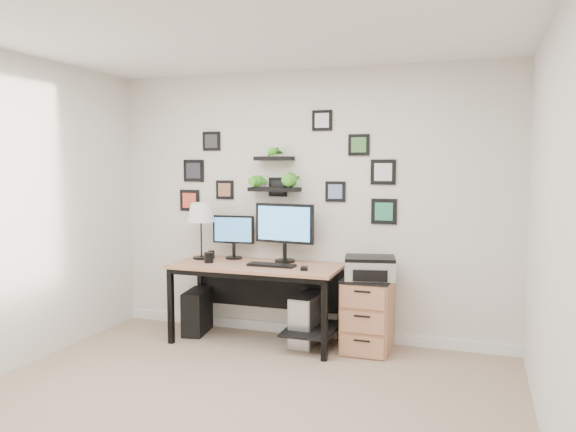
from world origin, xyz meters
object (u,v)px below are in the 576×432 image
at_px(pc_tower_grey, 307,320).
at_px(printer, 370,268).
at_px(table_lamp, 201,214).
at_px(pc_tower_black, 197,312).
at_px(monitor_left, 233,234).
at_px(monitor_right, 284,228).
at_px(desk, 261,277).
at_px(mug, 209,258).
at_px(file_cabinet, 368,314).

height_order(pc_tower_grey, printer, printer).
distance_m(table_lamp, pc_tower_black, 0.99).
xyz_separation_m(monitor_left, pc_tower_black, (-0.34, -0.14, -0.79)).
distance_m(monitor_left, monitor_right, 0.55).
relative_size(monitor_left, pc_tower_black, 1.00).
height_order(monitor_right, pc_tower_grey, monitor_right).
bearing_deg(printer, pc_tower_grey, 177.67).
bearing_deg(desk, pc_tower_grey, 5.92).
xyz_separation_m(desk, pc_tower_black, (-0.71, 0.04, -0.41)).
relative_size(desk, monitor_right, 2.62).
bearing_deg(pc_tower_black, table_lamp, 43.36).
bearing_deg(mug, printer, 4.38).
height_order(desk, printer, printer).
distance_m(desk, monitor_right, 0.52).
bearing_deg(pc_tower_black, desk, -12.59).
relative_size(pc_tower_black, pc_tower_grey, 0.89).
distance_m(pc_tower_black, printer, 1.83).
height_order(table_lamp, printer, table_lamp).
distance_m(pc_tower_grey, printer, 0.80).
xyz_separation_m(mug, printer, (1.54, 0.12, -0.03)).
xyz_separation_m(table_lamp, pc_tower_black, (-0.03, -0.04, -0.99)).
height_order(monitor_right, printer, monitor_right).
distance_m(pc_tower_black, pc_tower_grey, 1.15).
bearing_deg(pc_tower_grey, file_cabinet, 1.24).
relative_size(desk, table_lamp, 2.84).
bearing_deg(file_cabinet, pc_tower_grey, -178.76).
xyz_separation_m(desk, mug, (-0.50, -0.10, 0.17)).
distance_m(monitor_right, printer, 0.93).
height_order(monitor_left, printer, monitor_left).
bearing_deg(monitor_right, file_cabinet, -7.59).
height_order(pc_tower_grey, file_cabinet, file_cabinet).
bearing_deg(file_cabinet, pc_tower_black, -179.54).
relative_size(monitor_right, printer, 1.23).
bearing_deg(printer, table_lamp, 177.77).
bearing_deg(pc_tower_black, file_cabinet, -8.55).
bearing_deg(desk, file_cabinet, 3.28).
xyz_separation_m(monitor_left, file_cabinet, (1.38, -0.13, -0.67)).
xyz_separation_m(desk, file_cabinet, (1.01, 0.06, -0.29)).
relative_size(desk, pc_tower_black, 3.69).
height_order(table_lamp, file_cabinet, table_lamp).
distance_m(monitor_right, table_lamp, 0.86).
relative_size(pc_tower_grey, file_cabinet, 0.73).
bearing_deg(pc_tower_grey, monitor_left, 170.18).
bearing_deg(table_lamp, file_cabinet, -1.02).
relative_size(table_lamp, printer, 1.14).
xyz_separation_m(table_lamp, mug, (0.18, -0.18, -0.40)).
relative_size(mug, pc_tower_black, 0.23).
xyz_separation_m(desk, printer, (1.04, 0.02, 0.14)).
relative_size(monitor_right, mug, 6.15).
xyz_separation_m(desk, monitor_left, (-0.37, 0.19, 0.38)).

